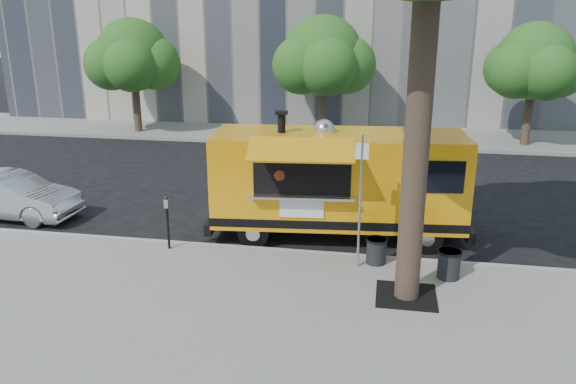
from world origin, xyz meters
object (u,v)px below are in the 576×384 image
sedan (11,196)px  far_tree_c (535,61)px  trash_bin_left (376,250)px  trash_bin_right (449,263)px  sign_post (360,194)px  food_truck (337,181)px  far_tree_a (133,55)px  far_tree_b (323,56)px  parking_meter (167,216)px

sedan → far_tree_c: bearing=-50.3°
trash_bin_left → trash_bin_right: trash_bin_right is taller
sign_post → food_truck: (-0.69, 2.05, -0.32)m
far_tree_a → trash_bin_left: 18.40m
far_tree_a → sign_post: bearing=-50.2°
far_tree_a → sedan: size_ratio=1.37×
far_tree_b → trash_bin_right: far_tree_b is taller
sign_post → far_tree_b: bearing=100.1°
far_tree_b → trash_bin_right: bearing=-72.8°
food_truck → sedan: 9.29m
sedan → trash_bin_left: 10.47m
far_tree_b → trash_bin_left: (2.95, -14.00, -3.37)m
food_truck → trash_bin_right: 3.65m
sedan → far_tree_b: bearing=-27.6°
parking_meter → sedan: (-5.39, 1.69, -0.34)m
sign_post → sedan: bearing=169.2°
far_tree_c → sedan: bearing=-143.7°
far_tree_c → parking_meter: size_ratio=3.90×
sign_post → parking_meter: 4.64m
far_tree_a → sign_post: far_tree_a is taller
sedan → trash_bin_right: sedan is taller
sedan → parking_meter: bearing=-104.1°
trash_bin_left → trash_bin_right: (1.55, -0.49, 0.02)m
far_tree_b → sign_post: size_ratio=1.83×
food_truck → trash_bin_left: 2.36m
trash_bin_left → food_truck: bearing=121.3°
far_tree_c → sign_post: bearing=-114.8°
sign_post → trash_bin_right: bearing=-7.1°
parking_meter → food_truck: 4.31m
far_tree_c → trash_bin_left: bearing=-113.8°
parking_meter → trash_bin_right: 6.53m
far_tree_a → parking_meter: far_tree_a is taller
far_tree_b → sign_post: (2.55, -14.25, -1.98)m
far_tree_b → trash_bin_left: 14.70m
sedan → trash_bin_right: size_ratio=6.29×
parking_meter → trash_bin_right: parking_meter is taller
food_truck → trash_bin_right: (2.64, -2.29, -1.05)m
trash_bin_right → parking_meter: bearing=176.1°
food_truck → sign_post: bearing=-76.8°
parking_meter → sedan: size_ratio=0.34×
far_tree_a → far_tree_b: far_tree_b is taller
far_tree_c → sign_post: size_ratio=1.74×
parking_meter → sedan: 5.66m
sign_post → sedan: 10.19m
far_tree_b → sign_post: 14.61m
parking_meter → trash_bin_left: size_ratio=2.27×
far_tree_a → food_truck: far_tree_a is taller
far_tree_b → far_tree_c: far_tree_b is taller
sign_post → food_truck: bearing=108.7°
far_tree_c → sedan: size_ratio=1.33×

